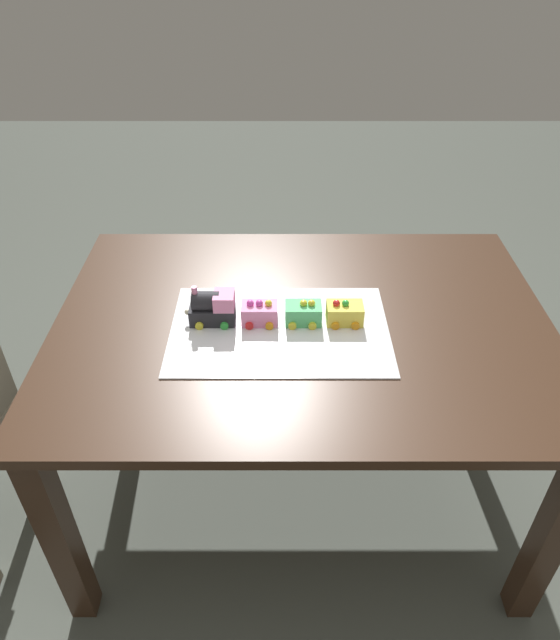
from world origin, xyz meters
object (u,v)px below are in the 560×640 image
(dining_table, at_px, (302,349))
(cake_car_gondola_mint_green, at_px, (303,313))
(cake_locomotive, at_px, (213,308))
(cake_car_caboose_lemon, at_px, (345,313))
(cake_car_tanker_bubblegum, at_px, (260,313))

(dining_table, relative_size, cake_car_gondola_mint_green, 14.00)
(cake_locomotive, xyz_separation_m, cake_car_caboose_lemon, (0.36, -0.00, -0.02))
(cake_car_tanker_bubblegum, bearing_deg, cake_car_caboose_lemon, 0.00)
(cake_car_gondola_mint_green, distance_m, cake_car_caboose_lemon, 0.12)
(cake_car_tanker_bubblegum, bearing_deg, dining_table, 5.95)
(cake_car_tanker_bubblegum, distance_m, cake_car_gondola_mint_green, 0.12)
(cake_locomotive, distance_m, cake_car_caboose_lemon, 0.36)
(cake_car_caboose_lemon, bearing_deg, cake_car_gondola_mint_green, 180.00)
(cake_car_gondola_mint_green, relative_size, cake_car_caboose_lemon, 1.00)
(dining_table, bearing_deg, cake_locomotive, -177.11)
(dining_table, height_order, cake_car_gondola_mint_green, cake_car_gondola_mint_green)
(dining_table, bearing_deg, cake_car_tanker_bubblegum, -174.05)
(cake_car_gondola_mint_green, bearing_deg, cake_car_tanker_bubblegum, -180.00)
(dining_table, relative_size, cake_locomotive, 10.00)
(cake_car_tanker_bubblegum, height_order, cake_car_gondola_mint_green, same)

